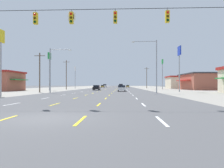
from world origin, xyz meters
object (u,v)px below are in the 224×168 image
at_px(sedan_inner_left_near, 97,88).
at_px(sedan_far_right_far, 128,86).
at_px(suv_far_left_farther, 105,86).
at_px(pole_sign_left_row_2, 75,72).
at_px(streetlight_right_row_0, 154,62).
at_px(pole_sign_right_row_1, 179,57).
at_px(streetlight_left_row_0, 53,67).
at_px(suv_inner_right_mid, 121,86).
at_px(pole_sign_left_row_1, 49,62).
at_px(pole_sign_right_row_2, 162,67).
at_px(sedan_far_left_midfar, 103,86).
at_px(pole_sign_left_row_0, 1,47).
at_px(sedan_inner_right_nearest, 122,88).

height_order(sedan_inner_left_near, sedan_far_right_far, same).
distance_m(suv_far_left_farther, pole_sign_left_row_2, 46.66).
relative_size(sedan_inner_left_near, streetlight_right_row_0, 0.45).
bearing_deg(pole_sign_right_row_1, streetlight_left_row_0, -164.45).
bearing_deg(streetlight_right_row_0, pole_sign_right_row_1, 47.30).
bearing_deg(pole_sign_left_row_2, suv_inner_right_mid, 41.42).
relative_size(pole_sign_left_row_1, pole_sign_right_row_2, 1.01).
height_order(sedan_far_left_midfar, streetlight_left_row_0, streetlight_left_row_0).
xyz_separation_m(suv_inner_right_mid, streetlight_right_row_0, (6.37, -64.98, 4.82)).
relative_size(pole_sign_left_row_0, streetlight_left_row_0, 1.12).
relative_size(sedan_inner_left_near, pole_sign_left_row_2, 0.48).
xyz_separation_m(pole_sign_left_row_0, pole_sign_right_row_1, (30.32, 17.35, 0.61)).
bearing_deg(pole_sign_left_row_1, suv_far_left_farther, 83.19).
relative_size(pole_sign_left_row_1, streetlight_left_row_0, 1.20).
height_order(suv_far_left_farther, streetlight_left_row_0, streetlight_left_row_0).
relative_size(sedan_inner_right_nearest, sedan_inner_left_near, 1.00).
height_order(sedan_inner_right_nearest, sedan_inner_left_near, same).
bearing_deg(pole_sign_left_row_0, streetlight_right_row_0, 23.16).
relative_size(suv_far_left_farther, pole_sign_left_row_0, 0.51).
distance_m(sedan_far_right_far, pole_sign_left_row_0, 98.50).
relative_size(sedan_far_left_midfar, pole_sign_left_row_0, 0.47).
bearing_deg(sedan_inner_right_nearest, sedan_inner_left_near, 124.56).
xyz_separation_m(sedan_inner_left_near, sedan_far_left_midfar, (-3.26, 56.96, 0.00)).
distance_m(sedan_inner_right_nearest, sedan_inner_left_near, 12.60).
distance_m(pole_sign_right_row_2, streetlight_right_row_0, 32.95).
height_order(pole_sign_right_row_1, pole_sign_right_row_2, pole_sign_right_row_2).
bearing_deg(pole_sign_left_row_2, pole_sign_left_row_0, -88.22).
relative_size(sedan_far_right_far, streetlight_left_row_0, 0.53).
distance_m(pole_sign_left_row_0, pole_sign_right_row_1, 34.94).
bearing_deg(sedan_far_right_far, sedan_inner_left_near, -99.35).
distance_m(sedan_inner_right_nearest, suv_inner_right_mid, 55.05).
bearing_deg(sedan_far_right_far, streetlight_right_row_0, -88.39).
height_order(pole_sign_left_row_0, pole_sign_left_row_2, pole_sign_left_row_0).
distance_m(pole_sign_left_row_1, streetlight_left_row_0, 18.22).
height_order(suv_far_left_farther, pole_sign_left_row_1, pole_sign_left_row_1).
relative_size(sedan_inner_left_near, pole_sign_right_row_1, 0.45).
relative_size(sedan_inner_right_nearest, pole_sign_right_row_1, 0.45).
xyz_separation_m(suv_far_left_farther, pole_sign_right_row_1, (23.21, -86.33, 6.68)).
distance_m(sedan_far_right_far, streetlight_left_row_0, 87.61).
distance_m(sedan_far_left_midfar, pole_sign_right_row_2, 51.75).
distance_m(sedan_far_left_midfar, streetlight_right_row_0, 79.16).
distance_m(pole_sign_left_row_1, pole_sign_right_row_1, 33.77).
bearing_deg(pole_sign_right_row_1, pole_sign_left_row_2, 128.16).
distance_m(sedan_inner_left_near, streetlight_right_row_0, 24.75).
xyz_separation_m(sedan_inner_right_nearest, sedan_inner_left_near, (-7.15, 10.38, 0.00)).
xyz_separation_m(sedan_far_right_far, pole_sign_left_row_2, (-23.06, -37.72, 6.09)).
xyz_separation_m(sedan_far_left_midfar, pole_sign_left_row_2, (-9.00, -29.13, 6.09)).
xyz_separation_m(sedan_inner_left_near, suv_inner_right_mid, (6.83, 44.67, 0.27)).
height_order(sedan_far_right_far, streetlight_left_row_0, streetlight_left_row_0).
bearing_deg(sedan_far_right_far, pole_sign_left_row_1, -108.65).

